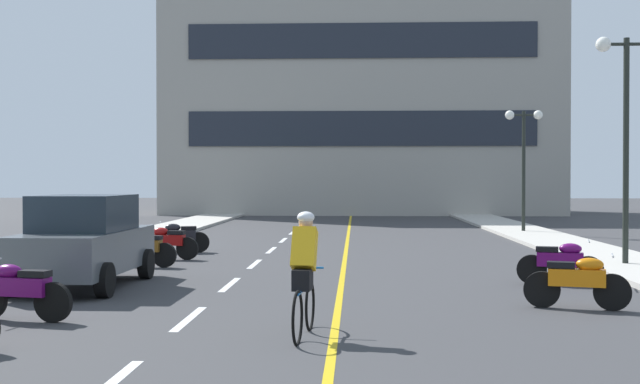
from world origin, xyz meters
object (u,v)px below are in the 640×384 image
object	(u,v)px
motorcycle_7	(167,242)
motorcycle_5	(561,262)
parked_car_near	(85,241)
motorcycle_8	(179,237)
motorcycle_4	(578,280)
cyclist_rider	(304,271)
street_lamp_far	(524,142)
street_lamp_mid	(626,99)
motorcycle_6	(143,248)
motorcycle_3	(20,290)

from	to	relation	value
motorcycle_7	motorcycle_5	bearing A→B (deg)	-27.95
parked_car_near	motorcycle_8	bearing A→B (deg)	88.13
motorcycle_4	cyclist_rider	world-z (taller)	cyclist_rider
street_lamp_far	motorcycle_5	xyz separation A→B (m)	(-2.45, -15.57, -3.14)
street_lamp_mid	motorcycle_8	bearing A→B (deg)	163.16
motorcycle_6	motorcycle_7	world-z (taller)	same
motorcycle_3	street_lamp_mid	bearing A→B (deg)	34.01
street_lamp_far	motorcycle_3	xyz separation A→B (m)	(-11.62, -20.09, -3.14)
motorcycle_4	cyclist_rider	bearing A→B (deg)	-149.92
motorcycle_4	cyclist_rider	size ratio (longest dim) A/B	0.94
parked_car_near	motorcycle_6	size ratio (longest dim) A/B	2.49
motorcycle_4	motorcycle_7	size ratio (longest dim) A/B	0.98
cyclist_rider	street_lamp_mid	bearing A→B (deg)	50.82
motorcycle_8	cyclist_rider	distance (m)	13.07
street_lamp_mid	cyclist_rider	distance (m)	11.78
motorcycle_3	parked_car_near	bearing A→B (deg)	94.54
street_lamp_mid	motorcycle_6	bearing A→B (deg)	-178.67
motorcycle_8	motorcycle_4	bearing A→B (deg)	-48.24
parked_car_near	motorcycle_7	distance (m)	5.58
parked_car_near	motorcycle_6	world-z (taller)	parked_car_near
motorcycle_5	cyclist_rider	size ratio (longest dim) A/B	0.95
motorcycle_6	cyclist_rider	bearing A→B (deg)	-62.27
motorcycle_5	motorcycle_3	bearing A→B (deg)	-153.77
motorcycle_6	motorcycle_5	bearing A→B (deg)	-17.79
street_lamp_far	motorcycle_5	bearing A→B (deg)	-98.95
parked_car_near	motorcycle_4	world-z (taller)	parked_car_near
motorcycle_7	street_lamp_far	bearing A→B (deg)	42.79
motorcycle_3	motorcycle_6	distance (m)	7.50
motorcycle_3	motorcycle_7	bearing A→B (deg)	89.78
street_lamp_mid	motorcycle_5	xyz separation A→B (m)	(-2.35, -3.25, -3.59)
motorcycle_7	cyclist_rider	xyz separation A→B (m)	(4.32, -10.39, 0.41)
street_lamp_far	motorcycle_4	world-z (taller)	street_lamp_far
motorcycle_6	motorcycle_4	bearing A→B (deg)	-34.31
street_lamp_mid	motorcycle_8	size ratio (longest dim) A/B	3.26
street_lamp_mid	motorcycle_7	world-z (taller)	street_lamp_mid
parked_car_near	motorcycle_4	size ratio (longest dim) A/B	2.53
street_lamp_mid	parked_car_near	bearing A→B (deg)	-161.47
street_lamp_mid	parked_car_near	size ratio (longest dim) A/B	1.29
street_lamp_far	motorcycle_3	distance (m)	23.42
street_lamp_mid	cyclist_rider	bearing A→B (deg)	-129.18
motorcycle_4	motorcycle_6	size ratio (longest dim) A/B	0.98
street_lamp_far	motorcycle_6	xyz separation A→B (m)	(-11.75, -12.59, -3.14)
motorcycle_3	motorcycle_5	xyz separation A→B (m)	(9.17, 4.52, 0.00)
street_lamp_mid	motorcycle_6	size ratio (longest dim) A/B	3.21
motorcycle_5	motorcycle_7	xyz separation A→B (m)	(-9.13, 4.85, 0.00)
parked_car_near	motorcycle_6	bearing A→B (deg)	87.35
parked_car_near	cyclist_rider	distance (m)	6.71
street_lamp_mid	motorcycle_6	distance (m)	12.19
parked_car_near	motorcycle_3	distance (m)	3.85
motorcycle_3	motorcycle_8	world-z (taller)	same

